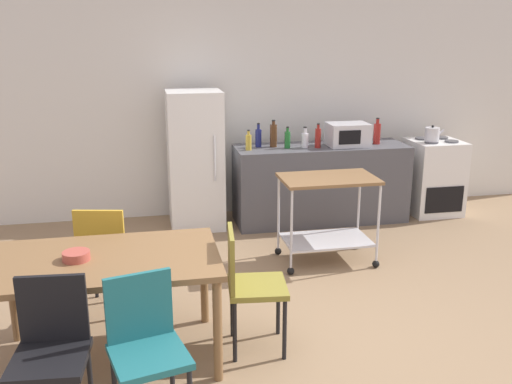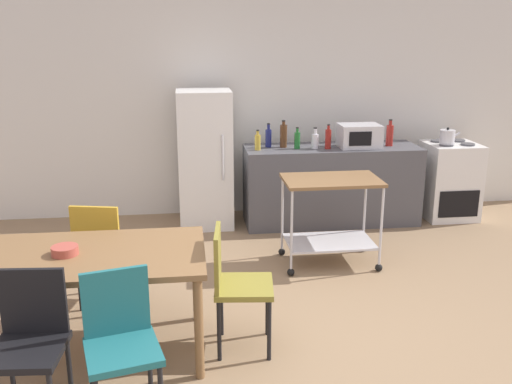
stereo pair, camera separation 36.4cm
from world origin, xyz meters
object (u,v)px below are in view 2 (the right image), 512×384
at_px(refrigerator, 205,159).
at_px(bottle_soy_sauce, 390,135).
at_px(chair_teal, 121,338).
at_px(chair_black, 29,338).
at_px(dining_table, 93,264).
at_px(microwave, 359,136).
at_px(bottle_olive_oil, 328,139).
at_px(bottle_wine, 268,137).
at_px(fruit_bowl, 65,251).
at_px(kettle, 447,137).
at_px(chair_olive, 235,280).
at_px(kitchen_cart, 331,207).
at_px(chair_mustard, 102,247).
at_px(bottle_vinegar, 297,140).
at_px(bottle_hot_sauce, 258,142).
at_px(bottle_soda, 315,140).
at_px(stove_oven, 449,180).
at_px(bottle_sparkling_water, 283,136).

height_order(refrigerator, bottle_soy_sauce, refrigerator).
xyz_separation_m(chair_teal, chair_black, (-0.51, 0.07, 0.00)).
bearing_deg(dining_table, microwave, 43.99).
bearing_deg(bottle_soy_sauce, bottle_olive_oil, -173.72).
height_order(bottle_wine, fruit_bowl, bottle_wine).
bearing_deg(bottle_wine, dining_table, -120.81).
relative_size(bottle_olive_oil, kettle, 1.15).
xyz_separation_m(chair_olive, kitchen_cart, (1.04, 1.40, 0.05)).
relative_size(chair_teal, bottle_wine, 3.27).
bearing_deg(refrigerator, chair_mustard, -114.92).
distance_m(refrigerator, bottle_olive_oil, 1.41).
distance_m(chair_olive, bottle_wine, 2.81).
relative_size(chair_olive, bottle_soy_sauce, 2.92).
xyz_separation_m(kitchen_cart, bottle_vinegar, (-0.10, 1.16, 0.43)).
xyz_separation_m(bottle_vinegar, bottle_olive_oil, (0.34, -0.05, 0.02)).
xyz_separation_m(bottle_hot_sauce, microwave, (1.16, 0.01, 0.04)).
relative_size(dining_table, bottle_hot_sauce, 6.64).
height_order(chair_teal, bottle_soda, bottle_soda).
bearing_deg(fruit_bowl, dining_table, 1.63).
xyz_separation_m(bottle_wine, kettle, (2.06, -0.16, -0.01)).
bearing_deg(chair_mustard, stove_oven, -141.69).
distance_m(chair_black, kitchen_cart, 3.03).
height_order(chair_olive, microwave, microwave).
bearing_deg(bottle_soda, stove_oven, 2.78).
relative_size(bottle_hot_sauce, bottle_soy_sauce, 0.74).
height_order(chair_teal, chair_black, same).
height_order(chair_black, microwave, microwave).
bearing_deg(bottle_wine, bottle_vinegar, -22.77).
bearing_deg(stove_oven, microwave, -176.36).
distance_m(bottle_soy_sauce, fruit_bowl, 4.05).
xyz_separation_m(chair_olive, bottle_hot_sauce, (0.48, 2.54, 0.47)).
bearing_deg(bottle_olive_oil, chair_mustard, -142.50).
relative_size(chair_teal, microwave, 1.93).
height_order(bottle_wine, microwave, bottle_wine).
distance_m(bottle_olive_oil, kettle, 1.41).
distance_m(chair_mustard, bottle_sparkling_water, 2.66).
relative_size(refrigerator, bottle_vinegar, 6.39).
xyz_separation_m(bottle_olive_oil, kettle, (1.41, 0.02, -0.02)).
bearing_deg(fruit_bowl, microwave, 42.19).
distance_m(bottle_wine, bottle_olive_oil, 0.67).
distance_m(bottle_sparkling_water, microwave, 0.86).
relative_size(bottle_olive_oil, bottle_soy_sauce, 0.91).
distance_m(refrigerator, fruit_bowl, 2.86).
height_order(chair_mustard, kitchen_cart, chair_mustard).
bearing_deg(bottle_soda, kettle, -0.65).
height_order(bottle_soda, bottle_olive_oil, bottle_olive_oil).
height_order(stove_oven, bottle_hot_sauce, bottle_hot_sauce).
bearing_deg(fruit_bowl, bottle_olive_oil, 45.79).
bearing_deg(bottle_vinegar, bottle_sparkling_water, 145.91).
xyz_separation_m(bottle_wine, bottle_olive_oil, (0.65, -0.18, 0.01)).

